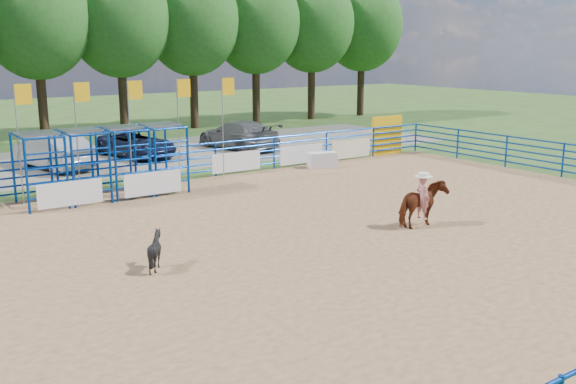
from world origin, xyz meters
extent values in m
plane|color=#3E5E25|center=(0.00, 0.00, 0.00)|extent=(120.00, 120.00, 0.00)
cube|color=#9C754E|center=(0.00, 0.00, 0.01)|extent=(30.00, 20.00, 0.02)
cube|color=#68665D|center=(0.00, 17.00, 0.01)|extent=(40.00, 10.00, 0.01)
cube|color=silver|center=(7.99, 9.00, 0.37)|extent=(1.43, 0.95, 0.70)
imported|color=maroon|center=(4.38, -0.67, 0.73)|extent=(1.73, 0.89, 1.42)
imported|color=#A1171A|center=(4.38, -0.67, 1.62)|extent=(0.36, 0.51, 1.34)
cylinder|color=white|center=(4.38, -0.67, 2.32)|extent=(0.54, 0.54, 0.12)
imported|color=black|center=(-3.88, 0.38, 0.49)|extent=(1.01, 0.94, 0.95)
imported|color=gray|center=(-2.22, 15.80, 0.81)|extent=(2.77, 5.11, 1.60)
imported|color=black|center=(2.13, 16.78, 0.67)|extent=(3.15, 5.13, 1.33)
imported|color=#535355|center=(7.71, 16.17, 0.78)|extent=(2.91, 5.56, 1.54)
cube|color=white|center=(-3.80, 7.77, 0.55)|extent=(2.20, 0.04, 0.85)
cube|color=white|center=(-0.80, 7.77, 0.55)|extent=(2.20, 0.04, 0.85)
cube|color=white|center=(4.00, 9.96, 0.55)|extent=(2.40, 0.04, 0.85)
cube|color=white|center=(7.50, 9.96, 0.55)|extent=(2.40, 0.04, 0.85)
cube|color=beige|center=(10.50, 9.96, 0.55)|extent=(2.40, 0.04, 0.90)
cube|color=#E4A70C|center=(13.00, 10.10, 1.00)|extent=(2.00, 0.12, 2.00)
cylinder|color=#3F2B19|center=(0.00, 26.00, 2.40)|extent=(0.56, 0.56, 4.80)
ellipsoid|color=#204F19|center=(0.00, 26.00, 7.56)|extent=(6.40, 6.40, 7.36)
cylinder|color=#3F2B19|center=(5.00, 26.00, 2.40)|extent=(0.56, 0.56, 4.80)
ellipsoid|color=#204F19|center=(5.00, 26.00, 7.56)|extent=(6.40, 6.40, 7.36)
cylinder|color=#3F2B19|center=(10.00, 26.00, 2.40)|extent=(0.56, 0.56, 4.80)
ellipsoid|color=#204F19|center=(10.00, 26.00, 7.56)|extent=(6.40, 6.40, 7.36)
cylinder|color=#3F2B19|center=(15.00, 26.00, 2.40)|extent=(0.56, 0.56, 4.80)
ellipsoid|color=#204F19|center=(15.00, 26.00, 7.56)|extent=(6.40, 6.40, 7.36)
cylinder|color=#3F2B19|center=(20.00, 26.00, 2.40)|extent=(0.56, 0.56, 4.80)
ellipsoid|color=#204F19|center=(20.00, 26.00, 7.56)|extent=(6.40, 6.40, 7.36)
cylinder|color=#3F2B19|center=(25.00, 26.00, 2.40)|extent=(0.56, 0.56, 4.80)
ellipsoid|color=#204F19|center=(25.00, 26.00, 7.56)|extent=(6.40, 6.40, 7.36)
camera|label=1|loc=(-9.79, -13.96, 5.40)|focal=40.00mm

